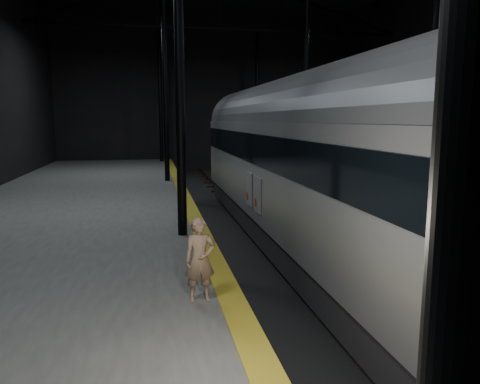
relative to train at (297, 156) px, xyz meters
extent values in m
plane|color=black|center=(0.00, 2.56, -3.06)|extent=(44.00, 44.00, 0.00)
cube|color=#4A4A48|center=(-7.50, 2.56, -2.56)|extent=(9.00, 43.80, 1.00)
cube|color=#4A4A48|center=(7.50, 2.56, -2.56)|extent=(9.00, 43.80, 1.00)
cube|color=olive|center=(-3.25, 2.56, -2.06)|extent=(0.50, 43.80, 0.01)
cube|color=#3F3328|center=(-0.72, 2.56, -2.89)|extent=(0.08, 43.00, 0.14)
cube|color=#3F3328|center=(0.72, 2.56, -2.89)|extent=(0.08, 43.00, 0.14)
cube|color=black|center=(0.00, 2.56, -3.00)|extent=(2.40, 42.00, 0.12)
cylinder|color=black|center=(-3.80, -1.44, 2.94)|extent=(0.26, 0.26, 10.00)
cylinder|color=black|center=(3.80, -1.44, 2.94)|extent=(0.26, 0.26, 10.00)
cylinder|color=black|center=(-3.80, 10.56, 2.94)|extent=(0.26, 0.26, 10.00)
cylinder|color=black|center=(3.80, 10.56, 2.94)|extent=(0.26, 0.26, 10.00)
cylinder|color=black|center=(-3.80, 22.56, 2.94)|extent=(0.26, 0.26, 10.00)
cylinder|color=black|center=(3.80, 22.56, 2.94)|extent=(0.26, 0.26, 10.00)
cube|color=black|center=(0.00, 16.56, 6.94)|extent=(23.60, 0.15, 0.18)
cube|color=#A8ABB0|center=(0.00, 0.00, -0.44)|extent=(2.98, 20.54, 3.08)
cube|color=black|center=(0.00, 0.00, -2.37)|extent=(2.72, 20.13, 0.87)
cube|color=black|center=(0.00, 0.00, 0.27)|extent=(3.04, 20.23, 0.92)
cylinder|color=slate|center=(0.00, 0.00, 1.10)|extent=(2.92, 20.33, 2.92)
cube|color=black|center=(0.00, -7.19, -2.75)|extent=(1.85, 2.26, 0.36)
cube|color=black|center=(0.00, 7.19, -2.75)|extent=(1.85, 2.26, 0.36)
cube|color=silver|center=(-1.52, -1.03, -1.06)|extent=(0.04, 0.77, 1.08)
cube|color=silver|center=(-1.52, 0.21, -1.06)|extent=(0.04, 0.77, 1.08)
cylinder|color=#992912|center=(-1.54, -0.84, -1.32)|extent=(0.03, 0.27, 0.27)
cylinder|color=#992912|center=(-1.54, 0.39, -1.32)|extent=(0.03, 0.27, 0.27)
imported|color=#9E7B61|center=(-3.81, -6.42, -1.30)|extent=(0.57, 0.39, 1.52)
camera|label=1|loc=(-4.62, -14.46, 1.17)|focal=35.00mm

